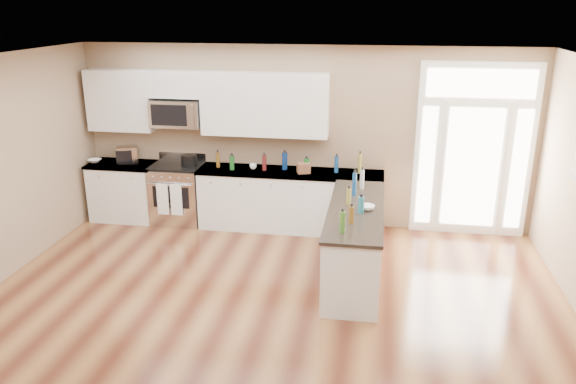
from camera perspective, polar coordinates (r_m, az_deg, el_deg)
The scene contains 18 objects.
ground at distance 5.70m, azimuth -4.43°, elevation -17.82°, with size 8.00×8.00×0.00m, color #4C2315.
room_shell at distance 4.88m, azimuth -4.92°, elevation -1.47°, with size 8.00×8.00×8.00m.
back_cabinet_left at distance 9.53m, azimuth -16.12°, elevation -0.07°, with size 1.10×0.66×0.94m.
back_cabinet_right at distance 8.74m, azimuth 0.20°, elevation -1.01°, with size 2.85×0.66×0.94m.
peninsula_cabinet at distance 7.30m, azimuth 6.79°, elevation -5.28°, with size 0.69×2.32×0.94m.
upper_cabinet_left at distance 9.32m, azimuth -16.63°, elevation 8.91°, with size 1.04×0.33×0.95m, color silver.
upper_cabinet_right at distance 8.57m, azimuth -2.40°, elevation 8.87°, with size 1.94×0.33×0.95m, color silver.
upper_cabinet_short at distance 8.91m, azimuth -11.30°, elevation 10.70°, with size 0.82×0.33×0.40m, color silver.
microwave at distance 8.95m, azimuth -11.21°, elevation 7.87°, with size 0.78×0.41×0.42m.
entry_door at distance 8.75m, azimuth 18.30°, elevation 3.97°, with size 1.70×0.10×2.60m.
kitchen_range at distance 9.18m, azimuth -11.08°, elevation -0.13°, with size 0.79×0.70×1.08m.
stockpot at distance 8.94m, azimuth -10.00°, elevation 3.23°, with size 0.25×0.25×0.19m, color black.
toaster_oven at distance 9.37m, azimuth -15.98°, elevation 3.68°, with size 0.31×0.24×0.27m, color silver.
cardboard_box at distance 8.47m, azimuth 1.59°, elevation 2.44°, with size 0.19×0.14×0.15m, color brown.
bowl_left at distance 9.58m, azimuth -19.06°, elevation 3.02°, with size 0.20×0.20×0.05m, color white.
bowl_peninsula at distance 7.04m, azimuth 8.04°, elevation -1.56°, with size 0.19×0.19×0.06m, color white.
cup_counter at distance 8.69m, azimuth -3.56°, elevation 2.62°, with size 0.11×0.11×0.09m, color white.
counter_bottles at distance 7.92m, azimuth 2.41°, elevation 1.63°, with size 2.36×2.44×0.31m.
Camera 1 is at (1.16, -4.43, 3.39)m, focal length 35.00 mm.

